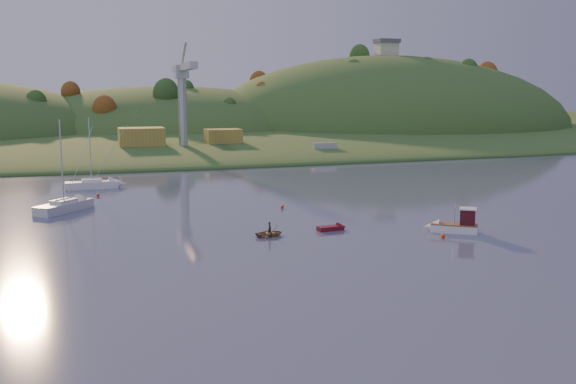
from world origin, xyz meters
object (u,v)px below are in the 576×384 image
object	(u,v)px
sailboat_near	(64,206)
canoe	(270,233)
fishing_boat	(451,225)
sailboat_far	(92,184)
red_tender	(336,228)

from	to	relation	value
sailboat_near	canoe	distance (m)	32.32
fishing_boat	sailboat_near	world-z (taller)	sailboat_near
sailboat_far	red_tender	size ratio (longest dim) A/B	3.19
sailboat_far	canoe	world-z (taller)	sailboat_far
fishing_boat	canoe	world-z (taller)	fishing_boat
fishing_boat	sailboat_far	xyz separation A→B (m)	(-39.35, 48.31, -0.11)
sailboat_near	sailboat_far	xyz separation A→B (m)	(4.02, 20.70, -0.03)
sailboat_near	red_tender	xyz separation A→B (m)	(31.01, -22.30, -0.54)
fishing_boat	red_tender	xyz separation A→B (m)	(-12.35, 5.30, -0.61)
fishing_boat	red_tender	size ratio (longest dim) A/B	1.65
fishing_boat	sailboat_near	size ratio (longest dim) A/B	0.49
canoe	red_tender	xyz separation A→B (m)	(8.42, 0.81, -0.08)
fishing_boat	canoe	size ratio (longest dim) A/B	1.89
canoe	red_tender	world-z (taller)	red_tender
canoe	sailboat_far	bearing A→B (deg)	13.46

